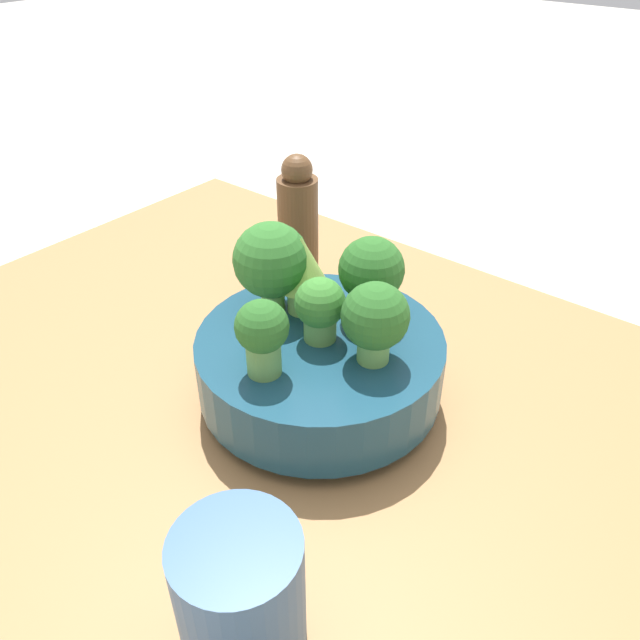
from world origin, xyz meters
The scene contains 11 objects.
ground_plane centered at (0.00, 0.00, 0.00)m, with size 6.00×6.00×0.00m, color beige.
table centered at (0.00, 0.00, 0.02)m, with size 1.04×0.70×0.05m.
bowl centered at (-0.03, 0.03, 0.09)m, with size 0.23×0.23×0.07m.
broccoli_floret_front centered at (-0.04, -0.04, 0.16)m, with size 0.05×0.05×0.07m.
broccoli_floret_left centered at (-0.09, 0.04, 0.17)m, with size 0.07×0.07×0.09m.
broccoli_floret_center centered at (-0.03, 0.03, 0.15)m, with size 0.05×0.05×0.06m.
romanesco_piece_far centered at (-0.07, 0.05, 0.17)m, with size 0.05×0.05×0.08m.
broccoli_floret_back centered at (-0.02, 0.08, 0.17)m, with size 0.06×0.06×0.08m.
broccoli_floret_right centered at (0.03, 0.03, 0.16)m, with size 0.06×0.06×0.07m.
cup centered at (0.08, -0.19, 0.10)m, with size 0.08×0.08×0.10m.
pepper_mill centered at (-0.18, 0.17, 0.13)m, with size 0.05×0.05×0.17m.
Camera 1 is at (0.26, -0.33, 0.46)m, focal length 35.00 mm.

